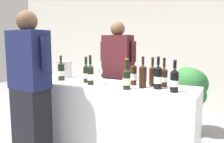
{
  "coord_description": "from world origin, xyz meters",
  "views": [
    {
      "loc": [
        1.31,
        -2.24,
        1.4
      ],
      "look_at": [
        0.13,
        0.0,
        1.09
      ],
      "focal_mm": 35.52,
      "sensor_mm": 36.0,
      "label": 1
    }
  ],
  "objects_px": {
    "wine_bottle_5": "(152,75)",
    "wine_bottle_6": "(90,74)",
    "wine_bottle_4": "(174,80)",
    "wine_glass": "(99,72)",
    "wine_bottle_9": "(61,71)",
    "ice_bucket": "(64,69)",
    "wine_bottle_8": "(158,77)",
    "wine_bottle_10": "(133,75)",
    "wine_bottle_2": "(86,73)",
    "person_server": "(118,82)",
    "wine_bottle_1": "(38,71)",
    "wine_bottle_7": "(164,77)",
    "wine_bottle_0": "(45,71)",
    "wine_bottle_11": "(127,79)",
    "potted_shrub": "(189,89)",
    "person_guest": "(30,96)",
    "wine_bottle_3": "(143,76)"
  },
  "relations": [
    {
      "from": "wine_bottle_9",
      "to": "wine_glass",
      "type": "xyz_separation_m",
      "value": [
        0.55,
        0.03,
        0.02
      ]
    },
    {
      "from": "wine_bottle_4",
      "to": "wine_glass",
      "type": "relative_size",
      "value": 1.51
    },
    {
      "from": "person_server",
      "to": "wine_bottle_8",
      "type": "bearing_deg",
      "value": -39.72
    },
    {
      "from": "wine_glass",
      "to": "wine_bottle_8",
      "type": "bearing_deg",
      "value": 1.18
    },
    {
      "from": "wine_bottle_7",
      "to": "wine_bottle_8",
      "type": "bearing_deg",
      "value": -100.08
    },
    {
      "from": "wine_bottle_5",
      "to": "wine_bottle_9",
      "type": "xyz_separation_m",
      "value": [
        -1.15,
        -0.18,
        -0.01
      ]
    },
    {
      "from": "wine_bottle_0",
      "to": "wine_glass",
      "type": "bearing_deg",
      "value": 8.67
    },
    {
      "from": "wine_bottle_2",
      "to": "potted_shrub",
      "type": "distance_m",
      "value": 1.64
    },
    {
      "from": "wine_bottle_0",
      "to": "wine_bottle_5",
      "type": "bearing_deg",
      "value": 11.47
    },
    {
      "from": "wine_bottle_2",
      "to": "person_server",
      "type": "relative_size",
      "value": 0.18
    },
    {
      "from": "wine_bottle_9",
      "to": "wine_bottle_11",
      "type": "bearing_deg",
      "value": -7.83
    },
    {
      "from": "ice_bucket",
      "to": "person_guest",
      "type": "height_order",
      "value": "person_guest"
    },
    {
      "from": "wine_bottle_9",
      "to": "person_guest",
      "type": "xyz_separation_m",
      "value": [
        0.05,
        -0.56,
        -0.2
      ]
    },
    {
      "from": "wine_bottle_3",
      "to": "wine_bottle_9",
      "type": "distance_m",
      "value": 1.09
    },
    {
      "from": "wine_bottle_2",
      "to": "wine_bottle_10",
      "type": "xyz_separation_m",
      "value": [
        0.56,
        0.12,
        0.01
      ]
    },
    {
      "from": "wine_bottle_7",
      "to": "person_server",
      "type": "distance_m",
      "value": 0.99
    },
    {
      "from": "wine_bottle_2",
      "to": "wine_bottle_1",
      "type": "bearing_deg",
      "value": -169.35
    },
    {
      "from": "wine_bottle_3",
      "to": "wine_glass",
      "type": "distance_m",
      "value": 0.54
    },
    {
      "from": "wine_bottle_2",
      "to": "wine_bottle_3",
      "type": "relative_size",
      "value": 0.95
    },
    {
      "from": "wine_bottle_8",
      "to": "wine_bottle_10",
      "type": "height_order",
      "value": "wine_bottle_8"
    },
    {
      "from": "ice_bucket",
      "to": "potted_shrub",
      "type": "distance_m",
      "value": 1.87
    },
    {
      "from": "wine_bottle_11",
      "to": "wine_bottle_0",
      "type": "bearing_deg",
      "value": 177.65
    },
    {
      "from": "wine_bottle_9",
      "to": "wine_glass",
      "type": "height_order",
      "value": "wine_bottle_9"
    },
    {
      "from": "wine_bottle_1",
      "to": "wine_bottle_5",
      "type": "distance_m",
      "value": 1.47
    },
    {
      "from": "wine_bottle_11",
      "to": "wine_glass",
      "type": "distance_m",
      "value": 0.45
    },
    {
      "from": "person_server",
      "to": "wine_bottle_5",
      "type": "bearing_deg",
      "value": -36.8
    },
    {
      "from": "wine_bottle_10",
      "to": "wine_bottle_6",
      "type": "bearing_deg",
      "value": -153.87
    },
    {
      "from": "wine_bottle_7",
      "to": "person_guest",
      "type": "height_order",
      "value": "person_guest"
    },
    {
      "from": "wine_bottle_10",
      "to": "wine_bottle_4",
      "type": "bearing_deg",
      "value": -19.02
    },
    {
      "from": "wine_bottle_3",
      "to": "person_guest",
      "type": "xyz_separation_m",
      "value": [
        -1.04,
        -0.59,
        -0.21
      ]
    },
    {
      "from": "wine_bottle_3",
      "to": "wine_bottle_7",
      "type": "relative_size",
      "value": 1.05
    },
    {
      "from": "wine_bottle_11",
      "to": "wine_bottle_4",
      "type": "bearing_deg",
      "value": 11.18
    },
    {
      "from": "wine_bottle_1",
      "to": "wine_bottle_6",
      "type": "height_order",
      "value": "wine_bottle_1"
    },
    {
      "from": "wine_bottle_7",
      "to": "ice_bucket",
      "type": "relative_size",
      "value": 1.35
    },
    {
      "from": "wine_bottle_4",
      "to": "person_server",
      "type": "height_order",
      "value": "person_server"
    },
    {
      "from": "wine_bottle_6",
      "to": "ice_bucket",
      "type": "bearing_deg",
      "value": 155.54
    },
    {
      "from": "wine_bottle_2",
      "to": "wine_bottle_11",
      "type": "bearing_deg",
      "value": -13.14
    },
    {
      "from": "wine_bottle_3",
      "to": "wine_glass",
      "type": "relative_size",
      "value": 1.6
    },
    {
      "from": "wine_bottle_10",
      "to": "ice_bucket",
      "type": "height_order",
      "value": "wine_bottle_10"
    },
    {
      "from": "wine_bottle_5",
      "to": "wine_bottle_8",
      "type": "xyz_separation_m",
      "value": [
        0.1,
        -0.14,
        -0.0
      ]
    },
    {
      "from": "wine_bottle_1",
      "to": "potted_shrub",
      "type": "distance_m",
      "value": 2.2
    },
    {
      "from": "wine_bottle_6",
      "to": "wine_bottle_9",
      "type": "height_order",
      "value": "wine_bottle_6"
    },
    {
      "from": "wine_bottle_5",
      "to": "wine_bottle_6",
      "type": "relative_size",
      "value": 0.94
    },
    {
      "from": "wine_glass",
      "to": "person_server",
      "type": "relative_size",
      "value": 0.12
    },
    {
      "from": "wine_bottle_11",
      "to": "potted_shrub",
      "type": "height_order",
      "value": "wine_bottle_11"
    },
    {
      "from": "wine_bottle_6",
      "to": "person_server",
      "type": "distance_m",
      "value": 0.82
    },
    {
      "from": "wine_bottle_7",
      "to": "ice_bucket",
      "type": "distance_m",
      "value": 1.4
    },
    {
      "from": "wine_bottle_9",
      "to": "potted_shrub",
      "type": "bearing_deg",
      "value": 42.17
    },
    {
      "from": "wine_bottle_5",
      "to": "wine_bottle_10",
      "type": "distance_m",
      "value": 0.21
    },
    {
      "from": "wine_bottle_7",
      "to": "wine_bottle_11",
      "type": "xyz_separation_m",
      "value": [
        -0.3,
        -0.32,
        0.0
      ]
    }
  ]
}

